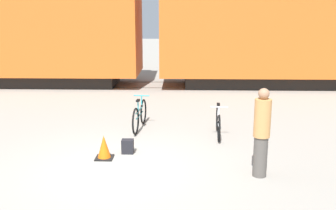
{
  "coord_description": "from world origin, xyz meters",
  "views": [
    {
      "loc": [
        1.3,
        -7.96,
        3.31
      ],
      "look_at": [
        1.04,
        1.22,
        1.1
      ],
      "focal_mm": 42.0,
      "sensor_mm": 36.0,
      "label": 1
    }
  ],
  "objects_px": {
    "freight_train": "(150,18)",
    "person_in_tan": "(262,133)",
    "bicycle_teal": "(140,115)",
    "bicycle_silver": "(218,122)",
    "traffic_cone": "(104,148)",
    "backpack": "(128,146)"
  },
  "relations": [
    {
      "from": "bicycle_silver",
      "to": "traffic_cone",
      "type": "bearing_deg",
      "value": -147.29
    },
    {
      "from": "freight_train",
      "to": "backpack",
      "type": "xyz_separation_m",
      "value": [
        0.09,
        -8.85,
        -2.81
      ]
    },
    {
      "from": "freight_train",
      "to": "bicycle_teal",
      "type": "height_order",
      "value": "freight_train"
    },
    {
      "from": "freight_train",
      "to": "person_in_tan",
      "type": "relative_size",
      "value": 15.43
    },
    {
      "from": "traffic_cone",
      "to": "backpack",
      "type": "bearing_deg",
      "value": 35.01
    },
    {
      "from": "freight_train",
      "to": "person_in_tan",
      "type": "distance_m",
      "value": 10.71
    },
    {
      "from": "freight_train",
      "to": "person_in_tan",
      "type": "height_order",
      "value": "freight_train"
    },
    {
      "from": "backpack",
      "to": "traffic_cone",
      "type": "distance_m",
      "value": 0.61
    },
    {
      "from": "person_in_tan",
      "to": "traffic_cone",
      "type": "relative_size",
      "value": 3.34
    },
    {
      "from": "person_in_tan",
      "to": "traffic_cone",
      "type": "bearing_deg",
      "value": -123.89
    },
    {
      "from": "bicycle_silver",
      "to": "traffic_cone",
      "type": "relative_size",
      "value": 3.09
    },
    {
      "from": "bicycle_silver",
      "to": "backpack",
      "type": "xyz_separation_m",
      "value": [
        -2.28,
        -1.43,
        -0.2
      ]
    },
    {
      "from": "bicycle_teal",
      "to": "freight_train",
      "type": "bearing_deg",
      "value": 91.53
    },
    {
      "from": "bicycle_teal",
      "to": "bicycle_silver",
      "type": "bearing_deg",
      "value": -14.65
    },
    {
      "from": "bicycle_silver",
      "to": "traffic_cone",
      "type": "xyz_separation_m",
      "value": [
        -2.77,
        -1.78,
        -0.12
      ]
    },
    {
      "from": "traffic_cone",
      "to": "person_in_tan",
      "type": "bearing_deg",
      "value": -14.77
    },
    {
      "from": "person_in_tan",
      "to": "freight_train",
      "type": "bearing_deg",
      "value": 177.25
    },
    {
      "from": "freight_train",
      "to": "bicycle_silver",
      "type": "height_order",
      "value": "freight_train"
    },
    {
      "from": "backpack",
      "to": "traffic_cone",
      "type": "bearing_deg",
      "value": -144.99
    },
    {
      "from": "person_in_tan",
      "to": "traffic_cone",
      "type": "distance_m",
      "value": 3.55
    },
    {
      "from": "freight_train",
      "to": "bicycle_teal",
      "type": "distance_m",
      "value": 7.32
    },
    {
      "from": "person_in_tan",
      "to": "backpack",
      "type": "relative_size",
      "value": 5.4
    }
  ]
}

